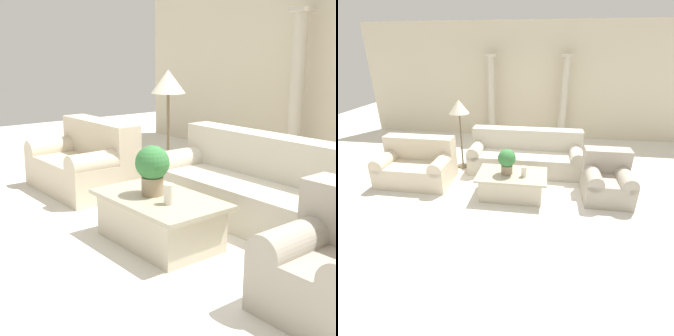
% 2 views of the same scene
% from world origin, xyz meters
% --- Properties ---
extents(ground_plane, '(16.00, 16.00, 0.00)m').
position_xyz_m(ground_plane, '(0.00, 0.00, 0.00)').
color(ground_plane, silver).
extents(wall_back, '(10.00, 0.06, 3.20)m').
position_xyz_m(wall_back, '(0.00, 3.16, 1.60)').
color(wall_back, beige).
rests_on(wall_back, ground_plane).
extents(sofa_long, '(2.43, 0.91, 0.88)m').
position_xyz_m(sofa_long, '(0.08, 0.65, 0.35)').
color(sofa_long, beige).
rests_on(sofa_long, ground_plane).
extents(loveseat, '(1.44, 0.91, 0.88)m').
position_xyz_m(loveseat, '(-2.06, -0.23, 0.36)').
color(loveseat, beige).
rests_on(loveseat, ground_plane).
extents(coffee_table, '(1.26, 0.76, 0.45)m').
position_xyz_m(coffee_table, '(-0.07, -0.55, 0.23)').
color(coffee_table, beige).
rests_on(coffee_table, ground_plane).
extents(potted_plant, '(0.32, 0.32, 0.47)m').
position_xyz_m(potted_plant, '(-0.17, -0.55, 0.71)').
color(potted_plant, '#937F60').
rests_on(potted_plant, coffee_table).
extents(pillar_candle, '(0.09, 0.09, 0.18)m').
position_xyz_m(pillar_candle, '(0.15, -0.61, 0.54)').
color(pillar_candle, silver).
rests_on(pillar_candle, coffee_table).
extents(floor_lamp, '(0.43, 0.43, 1.53)m').
position_xyz_m(floor_lamp, '(-1.36, 0.58, 1.32)').
color(floor_lamp, brown).
rests_on(floor_lamp, ground_plane).
extents(column_left, '(0.30, 0.30, 2.35)m').
position_xyz_m(column_left, '(-1.10, 2.82, 1.20)').
color(column_left, beige).
rests_on(column_left, ground_plane).
extents(column_right, '(0.30, 0.30, 2.35)m').
position_xyz_m(column_right, '(0.95, 2.82, 1.20)').
color(column_right, beige).
rests_on(column_right, ground_plane).
extents(armchair, '(0.83, 0.87, 0.85)m').
position_xyz_m(armchair, '(1.63, -0.32, 0.35)').
color(armchair, '#ADA393').
rests_on(armchair, ground_plane).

